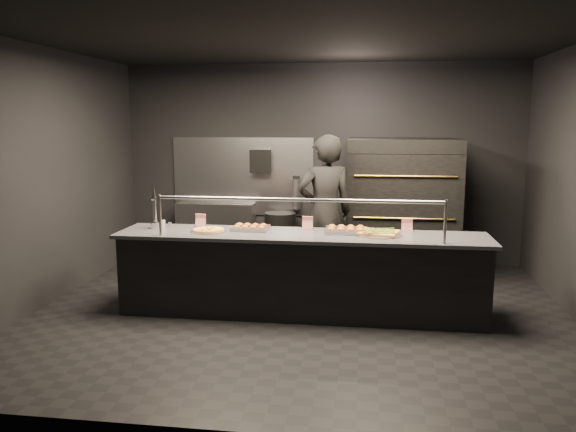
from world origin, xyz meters
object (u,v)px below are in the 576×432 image
(service_counter, at_px, (301,274))
(worker, at_px, (325,212))
(towel_dispenser, at_px, (260,161))
(slider_tray_b, at_px, (346,230))
(prep_shelf, at_px, (216,231))
(beer_tap, at_px, (155,216))
(square_pizza, at_px, (379,233))
(fire_extinguisher, at_px, (296,193))
(pizza_oven, at_px, (401,206))
(round_pizza, at_px, (209,230))
(slider_tray_a, at_px, (250,228))
(trash_bin, at_px, (280,238))

(service_counter, distance_m, worker, 1.21)
(service_counter, height_order, towel_dispenser, towel_dispenser)
(slider_tray_b, bearing_deg, prep_shelf, 133.80)
(slider_tray_b, bearing_deg, beer_tap, -178.61)
(service_counter, relative_size, slider_tray_b, 7.86)
(square_pizza, bearing_deg, beer_tap, 179.50)
(square_pizza, bearing_deg, fire_extinguisher, 117.21)
(pizza_oven, xyz_separation_m, fire_extinguisher, (-1.55, 0.50, 0.09))
(round_pizza, distance_m, slider_tray_a, 0.47)
(towel_dispenser, relative_size, beer_tap, 0.72)
(prep_shelf, distance_m, trash_bin, 1.04)
(beer_tap, xyz_separation_m, square_pizza, (2.56, -0.02, -0.12))
(trash_bin, relative_size, worker, 0.40)
(beer_tap, bearing_deg, trash_bin, 61.61)
(beer_tap, bearing_deg, worker, 27.49)
(service_counter, xyz_separation_m, pizza_oven, (1.20, 1.90, 0.50))
(pizza_oven, xyz_separation_m, towel_dispenser, (-2.10, 0.49, 0.58))
(square_pizza, bearing_deg, towel_dispenser, 126.98)
(round_pizza, relative_size, trash_bin, 0.51)
(towel_dispenser, distance_m, trash_bin, 1.22)
(round_pizza, distance_m, worker, 1.64)
(round_pizza, distance_m, trash_bin, 2.34)
(round_pizza, height_order, slider_tray_b, slider_tray_b)
(trash_bin, height_order, worker, worker)
(beer_tap, height_order, worker, worker)
(towel_dispenser, bearing_deg, trash_bin, -29.57)
(pizza_oven, distance_m, beer_tap, 3.43)
(fire_extinguisher, bearing_deg, square_pizza, -62.79)
(worker, bearing_deg, beer_tap, 8.98)
(slider_tray_a, xyz_separation_m, worker, (0.78, 0.92, 0.05))
(towel_dispenser, bearing_deg, service_counter, -69.37)
(square_pizza, bearing_deg, trash_bin, 123.58)
(beer_tap, xyz_separation_m, slider_tray_a, (1.11, 0.06, -0.11))
(prep_shelf, xyz_separation_m, fire_extinguisher, (1.25, 0.08, 0.61))
(slider_tray_a, bearing_deg, beer_tap, -176.81)
(service_counter, xyz_separation_m, round_pizza, (-1.04, -0.02, 0.47))
(pizza_oven, relative_size, prep_shelf, 1.59)
(beer_tap, bearing_deg, prep_shelf, 87.19)
(pizza_oven, distance_m, slider_tray_a, 2.51)
(towel_dispenser, bearing_deg, worker, -50.52)
(round_pizza, height_order, square_pizza, square_pizza)
(prep_shelf, distance_m, square_pizza, 3.36)
(towel_dispenser, bearing_deg, slider_tray_b, -58.30)
(service_counter, xyz_separation_m, prep_shelf, (-1.60, 2.32, -0.01))
(prep_shelf, bearing_deg, pizza_oven, -8.54)
(service_counter, bearing_deg, prep_shelf, 124.59)
(prep_shelf, xyz_separation_m, towel_dispenser, (0.70, 0.07, 1.10))
(towel_dispenser, bearing_deg, beer_tap, -109.38)
(worker, bearing_deg, pizza_oven, -159.40)
(round_pizza, bearing_deg, beer_tap, 170.72)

